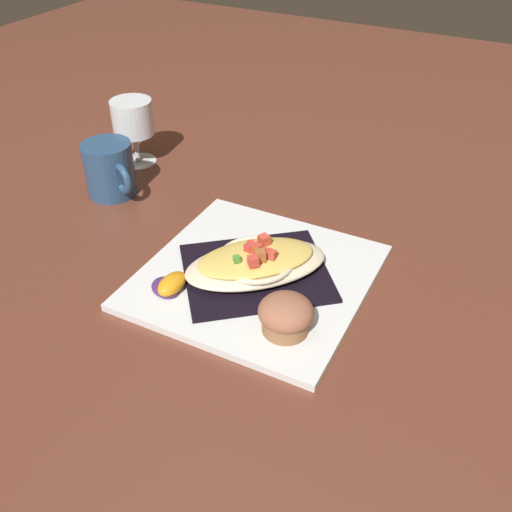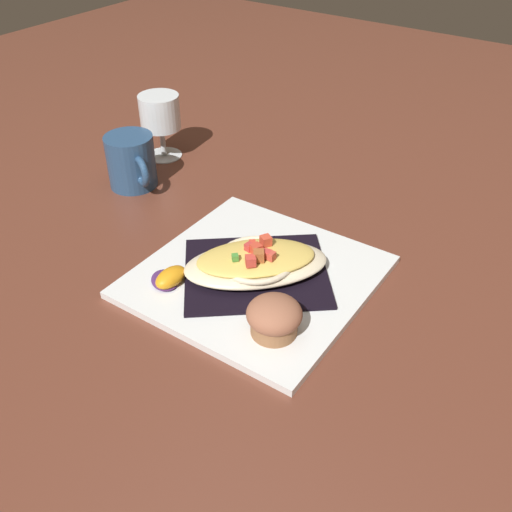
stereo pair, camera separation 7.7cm
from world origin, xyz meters
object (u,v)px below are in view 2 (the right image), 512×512
Objects in this scene: square_plate at (256,277)px; coffee_mug at (132,164)px; muffin at (274,317)px; stemmed_glass at (160,116)px; gratin_dish at (256,262)px; orange_garnish at (169,278)px.

square_plate is 0.34m from coffee_mug.
coffee_mug reaches higher than muffin.
coffee_mug is at bearing -73.49° from stemmed_glass.
coffee_mug is at bearing 163.66° from gratin_dish.
gratin_dish is 1.92× the size of coffee_mug.
gratin_dish is 1.78× the size of stemmed_glass.
muffin is at bearing -44.38° from square_plate.
orange_garnish reaches higher than square_plate.
stemmed_glass is at bearing 133.38° from orange_garnish.
stemmed_glass is at bearing 149.84° from gratin_dish.
square_plate is at bearing 135.62° from muffin.
gratin_dish reaches higher than orange_garnish.
coffee_mug is (-0.24, 0.18, 0.02)m from orange_garnish.
square_plate is at bearing -30.16° from stemmed_glass.
gratin_dish is (0.00, -0.00, 0.03)m from square_plate.
orange_garnish is (-0.08, -0.08, -0.01)m from gratin_dish.
stemmed_glass is (-0.03, 0.11, 0.04)m from coffee_mug.
coffee_mug is 0.93× the size of stemmed_glass.
orange_garnish is 0.51× the size of stemmed_glass.
orange_garnish is 0.54× the size of coffee_mug.
square_plate is 0.03m from gratin_dish.
orange_garnish is at bearing -179.20° from muffin.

